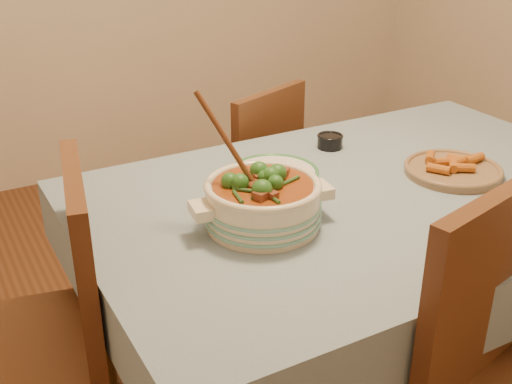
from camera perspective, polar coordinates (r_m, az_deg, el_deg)
dining_table at (r=1.95m, az=9.80°, el=-2.29°), size 1.68×1.08×0.76m
stew_casserole at (r=1.65m, az=0.59°, el=-0.65°), size 0.39×0.33×0.36m
white_plate at (r=1.97m, az=1.61°, el=1.70°), size 0.36×0.36×0.02m
condiment_bowl at (r=2.20m, az=6.59°, el=4.57°), size 0.10×0.10×0.05m
fried_plate at (r=2.07m, az=17.12°, el=2.01°), size 0.39×0.39×0.05m
chair_far at (r=2.63m, az=-0.61°, el=1.52°), size 0.52×0.52×0.87m
chair_left at (r=1.76m, az=-18.20°, el=-11.27°), size 0.53×0.53×0.96m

